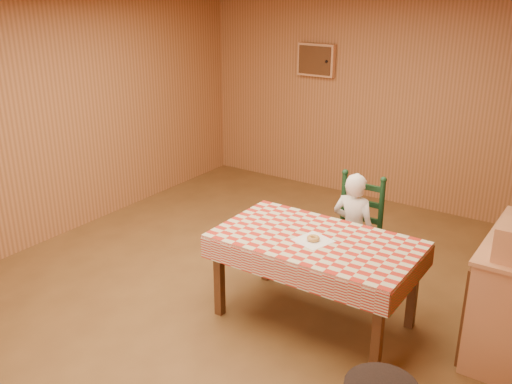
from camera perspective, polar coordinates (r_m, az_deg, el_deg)
ground at (r=5.39m, az=-1.21°, el=-10.12°), size 6.00×6.00×0.00m
cabin_walls at (r=5.16m, az=2.08°, el=10.23°), size 5.10×6.05×2.65m
dining_table at (r=4.71m, az=6.00°, el=-5.55°), size 1.66×0.96×0.77m
ladder_chair at (r=5.43m, az=9.89°, el=-4.20°), size 0.44×0.40×1.08m
seated_child at (r=5.36m, az=9.67°, el=-3.84°), size 0.41×0.27×1.12m
napkin at (r=4.63m, az=5.74°, el=-4.85°), size 0.32×0.32×0.00m
donut at (r=4.62m, az=5.75°, el=-4.63°), size 0.14×0.14×0.04m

